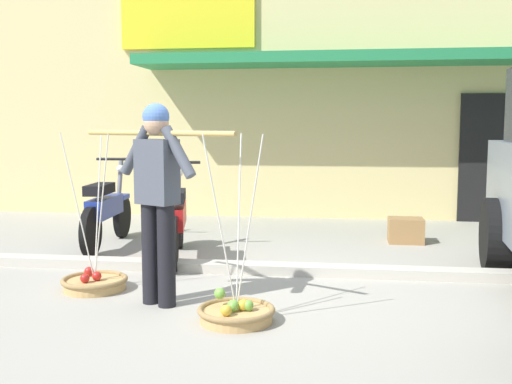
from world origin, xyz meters
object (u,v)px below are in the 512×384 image
(fruit_vendor, at_px, (157,190))
(motorcycle_second_in_row, at_px, (176,220))
(fruit_basket_left_side, at_px, (94,282))
(motorcycle_nearest_shop, at_px, (106,211))
(fruit_basket_right_side, at_px, (236,312))
(wooden_crate, at_px, (406,230))

(fruit_vendor, bearing_deg, motorcycle_second_in_row, 100.45)
(fruit_basket_left_side, distance_m, motorcycle_nearest_shop, 2.07)
(motorcycle_nearest_shop, bearing_deg, motorcycle_second_in_row, -28.55)
(fruit_basket_right_side, distance_m, motorcycle_second_in_row, 2.37)
(motorcycle_second_in_row, bearing_deg, fruit_basket_left_side, -106.72)
(motorcycle_nearest_shop, bearing_deg, fruit_basket_left_side, -71.70)
(fruit_basket_right_side, relative_size, motorcycle_second_in_row, 0.81)
(fruit_basket_right_side, bearing_deg, wooden_crate, 64.60)
(fruit_basket_left_side, bearing_deg, fruit_basket_right_side, -26.59)
(motorcycle_nearest_shop, relative_size, wooden_crate, 4.14)
(fruit_basket_right_side, height_order, motorcycle_nearest_shop, fruit_basket_right_side)
(fruit_basket_right_side, height_order, wooden_crate, fruit_basket_right_side)
(fruit_vendor, distance_m, motorcycle_nearest_shop, 2.73)
(wooden_crate, bearing_deg, motorcycle_nearest_shop, -168.21)
(fruit_basket_right_side, xyz_separation_m, wooden_crate, (1.63, 3.44, 0.08))
(motorcycle_nearest_shop, xyz_separation_m, wooden_crate, (3.73, 0.78, -0.29))
(fruit_basket_left_side, height_order, fruit_basket_right_side, same)
(fruit_basket_left_side, relative_size, wooden_crate, 3.30)
(fruit_basket_left_side, distance_m, fruit_basket_right_side, 1.62)
(fruit_vendor, height_order, wooden_crate, fruit_vendor)
(motorcycle_second_in_row, distance_m, wooden_crate, 3.01)
(motorcycle_second_in_row, height_order, wooden_crate, motorcycle_second_in_row)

